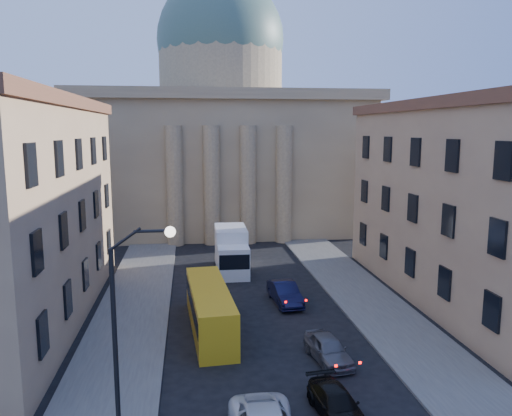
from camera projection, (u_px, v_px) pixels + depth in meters
The scene contains 10 objects.
sidewalk_left at pixel (125, 338), 30.25m from camera, with size 5.00×60.00×0.15m, color #524F4B.
sidewalk_right at pixel (392, 323), 32.49m from camera, with size 5.00×60.00×0.15m, color #524F4B.
church at pixel (222, 135), 66.21m from camera, with size 68.02×28.76×36.60m.
building_right at pixel (485, 201), 36.38m from camera, with size 11.60×26.60×14.70m.
street_lamp at pixel (127, 314), 19.85m from camera, with size 2.62×0.44×8.83m.
car_right_mid at pixel (337, 404), 21.91m from camera, with size 1.72×4.23×1.23m, color black.
car_right_far at pixel (328, 349), 27.24m from camera, with size 1.68×4.18×1.42m, color #515156.
car_right_distant at pixel (285, 293), 36.33m from camera, with size 1.65×4.74×1.56m, color black.
city_bus at pixel (210, 307), 31.37m from camera, with size 2.92×9.97×2.77m.
box_truck at pixel (232, 251), 44.58m from camera, with size 2.83×6.94×3.79m.
Camera 1 is at (-4.41, -11.46, 12.58)m, focal length 35.00 mm.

